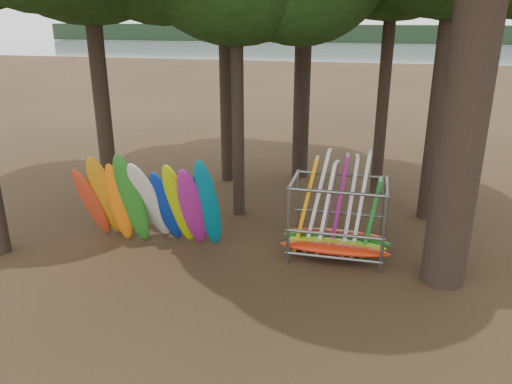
# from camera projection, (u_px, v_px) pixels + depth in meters

# --- Properties ---
(ground) EXTENTS (120.00, 120.00, 0.00)m
(ground) POSITION_uv_depth(u_px,v_px,m) (244.00, 259.00, 13.44)
(ground) COLOR #47331E
(ground) RESTS_ON ground
(lake) EXTENTS (160.00, 160.00, 0.00)m
(lake) POSITION_uv_depth(u_px,v_px,m) (356.00, 62.00, 68.38)
(lake) COLOR gray
(lake) RESTS_ON ground
(far_shore) EXTENTS (160.00, 4.00, 4.00)m
(far_shore) POSITION_uv_depth(u_px,v_px,m) (368.00, 34.00, 113.48)
(far_shore) COLOR black
(far_shore) RESTS_ON ground
(kayak_row) EXTENTS (4.25, 1.97, 3.03)m
(kayak_row) POSITION_uv_depth(u_px,v_px,m) (149.00, 203.00, 13.72)
(kayak_row) COLOR #C63D1F
(kayak_row) RESTS_ON ground
(storage_rack) EXTENTS (2.93, 1.51, 2.92)m
(storage_rack) POSITION_uv_depth(u_px,v_px,m) (337.00, 221.00, 13.33)
(storage_rack) COLOR slate
(storage_rack) RESTS_ON ground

